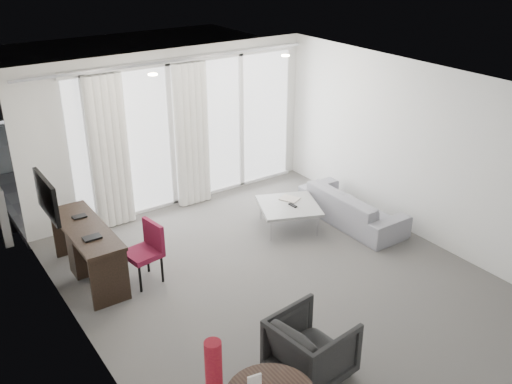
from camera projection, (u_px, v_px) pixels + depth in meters
floor at (281, 283)px, 7.54m from camera, size 5.00×6.00×0.00m
ceiling at (286, 90)px, 6.45m from camera, size 5.00×6.00×0.00m
wall_left at (84, 253)px, 5.72m from camera, size 0.00×6.00×2.60m
wall_right at (421, 153)px, 8.28m from camera, size 0.00×6.00×2.60m
wall_front at (499, 320)px, 4.75m from camera, size 5.00×0.00×2.60m
window_panel at (190, 132)px, 9.43m from camera, size 4.00×0.02×2.38m
window_frame at (190, 133)px, 9.42m from camera, size 4.10×0.06×2.44m
curtain_left at (110, 153)px, 8.57m from camera, size 0.60×0.20×2.38m
curtain_right at (192, 136)px, 9.28m from camera, size 0.60×0.20×2.38m
curtain_track at (174, 61)px, 8.63m from camera, size 4.80×0.04×0.04m
downlight_a at (153, 74)px, 7.20m from camera, size 0.12×0.12×0.02m
downlight_b at (285, 56)px, 8.27m from camera, size 0.12×0.12×0.02m
desk at (89, 252)px, 7.53m from camera, size 0.50×1.61×0.76m
tv at (47, 197)px, 6.81m from camera, size 0.05×0.80×0.50m
desk_chair at (143, 254)px, 7.41m from camera, size 0.51×0.49×0.83m
tub_armchair at (311, 347)px, 5.86m from camera, size 0.85×0.83×0.69m
coffee_table at (288, 216)px, 8.87m from camera, size 1.15×1.15×0.40m
remote at (293, 208)px, 8.76m from camera, size 0.06×0.17×0.02m
magazine at (289, 201)px, 8.98m from camera, size 0.33×0.36×0.02m
sofa at (352, 206)px, 9.02m from camera, size 0.72×1.85×0.54m
terrace_slab at (156, 173)px, 11.10m from camera, size 5.60×3.00×0.12m
rattan_chair_a at (174, 149)px, 10.99m from camera, size 0.69×0.69×0.80m
rattan_chair_b at (252, 134)px, 11.80m from camera, size 0.74×0.74×0.82m
rattan_table at (207, 159)px, 10.89m from camera, size 0.55×0.55×0.54m
balustrade at (124, 126)px, 11.95m from camera, size 5.50×0.06×1.05m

